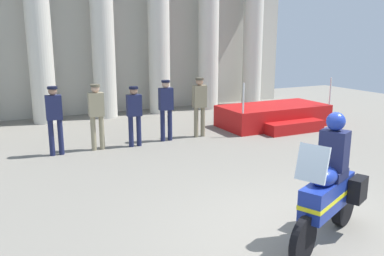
# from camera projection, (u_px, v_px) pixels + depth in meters

# --- Properties ---
(ground_plane) EXTENTS (28.00, 28.00, 0.00)m
(ground_plane) POSITION_uv_depth(u_px,v_px,m) (300.00, 235.00, 6.03)
(ground_plane) COLOR gray
(colonnade_backdrop) EXTENTS (14.39, 1.66, 7.74)m
(colonnade_backdrop) POSITION_uv_depth(u_px,v_px,m) (126.00, 5.00, 14.77)
(colonnade_backdrop) COLOR beige
(colonnade_backdrop) RESTS_ON ground_plane
(reviewing_stand) EXTENTS (3.54, 2.21, 1.59)m
(reviewing_stand) POSITION_uv_depth(u_px,v_px,m) (274.00, 116.00, 13.21)
(reviewing_stand) COLOR #B71414
(reviewing_stand) RESTS_ON ground_plane
(officer_in_row_0) EXTENTS (0.39, 0.24, 1.72)m
(officer_in_row_0) POSITION_uv_depth(u_px,v_px,m) (54.00, 115.00, 9.84)
(officer_in_row_0) COLOR #191E42
(officer_in_row_0) RESTS_ON ground_plane
(officer_in_row_1) EXTENTS (0.39, 0.24, 1.72)m
(officer_in_row_1) POSITION_uv_depth(u_px,v_px,m) (96.00, 112.00, 10.31)
(officer_in_row_1) COLOR gray
(officer_in_row_1) RESTS_ON ground_plane
(officer_in_row_2) EXTENTS (0.39, 0.24, 1.62)m
(officer_in_row_2) POSITION_uv_depth(u_px,v_px,m) (134.00, 112.00, 10.65)
(officer_in_row_2) COLOR #191E42
(officer_in_row_2) RESTS_ON ground_plane
(officer_in_row_3) EXTENTS (0.39, 0.24, 1.72)m
(officer_in_row_3) POSITION_uv_depth(u_px,v_px,m) (166.00, 105.00, 11.21)
(officer_in_row_3) COLOR #191E42
(officer_in_row_3) RESTS_ON ground_plane
(officer_in_row_4) EXTENTS (0.39, 0.24, 1.74)m
(officer_in_row_4) POSITION_uv_depth(u_px,v_px,m) (200.00, 102.00, 11.67)
(officer_in_row_4) COLOR #7A7056
(officer_in_row_4) RESTS_ON ground_plane
(motorcycle_with_rider) EXTENTS (1.96, 1.07, 1.90)m
(motorcycle_with_rider) POSITION_uv_depth(u_px,v_px,m) (330.00, 189.00, 5.71)
(motorcycle_with_rider) COLOR black
(motorcycle_with_rider) RESTS_ON ground_plane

